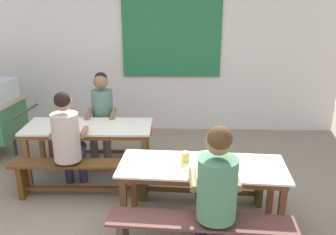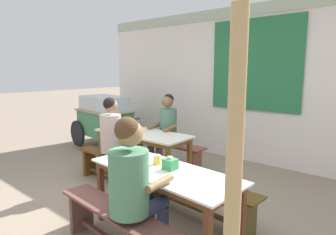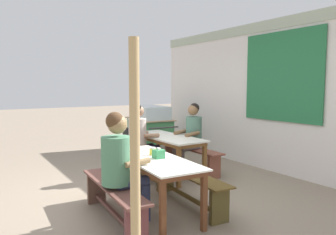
{
  "view_description": "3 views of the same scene",
  "coord_description": "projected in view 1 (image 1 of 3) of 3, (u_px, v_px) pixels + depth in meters",
  "views": [
    {
      "loc": [
        0.53,
        -3.37,
        2.33
      ],
      "look_at": [
        0.41,
        0.84,
        0.88
      ],
      "focal_mm": 38.31,
      "sensor_mm": 36.0,
      "label": 1
    },
    {
      "loc": [
        2.62,
        -2.25,
        1.72
      ],
      "look_at": [
        0.2,
        0.6,
        1.1
      ],
      "focal_mm": 30.99,
      "sensor_mm": 36.0,
      "label": 2
    },
    {
      "loc": [
        4.31,
        -2.17,
        1.64
      ],
      "look_at": [
        -0.22,
        0.71,
        1.11
      ],
      "focal_mm": 34.81,
      "sensor_mm": 36.0,
      "label": 3
    }
  ],
  "objects": [
    {
      "name": "person_center_facing",
      "position": [
        102.0,
        113.0,
        5.08
      ],
      "size": [
        0.43,
        0.57,
        1.31
      ],
      "color": "#6B5C5B",
      "rests_on": "ground_plane"
    },
    {
      "name": "tissue_box",
      "position": [
        207.0,
        158.0,
        3.59
      ],
      "size": [
        0.13,
        0.12,
        0.13
      ],
      "color": "#378D55",
      "rests_on": "dining_table_near"
    },
    {
      "name": "bench_near_front",
      "position": [
        200.0,
        234.0,
        3.19
      ],
      "size": [
        1.67,
        0.4,
        0.45
      ],
      "color": "brown",
      "rests_on": "ground_plane"
    },
    {
      "name": "person_left_back_turned",
      "position": [
        68.0,
        138.0,
        4.2
      ],
      "size": [
        0.45,
        0.58,
        1.32
      ],
      "color": "#332D4F",
      "rests_on": "ground_plane"
    },
    {
      "name": "ground_plane",
      "position": [
        129.0,
        217.0,
        3.96
      ],
      "size": [
        40.0,
        40.0,
        0.0
      ],
      "primitive_type": "plane",
      "color": "gray"
    },
    {
      "name": "condiment_jar",
      "position": [
        186.0,
        157.0,
        3.63
      ],
      "size": [
        0.09,
        0.09,
        0.1
      ],
      "color": "yellow",
      "rests_on": "dining_table_near"
    },
    {
      "name": "bench_far_front",
      "position": [
        81.0,
        174.0,
        4.27
      ],
      "size": [
        1.65,
        0.28,
        0.45
      ],
      "color": "brown",
      "rests_on": "ground_plane"
    },
    {
      "name": "bench_near_back",
      "position": [
        201.0,
        177.0,
        4.21
      ],
      "size": [
        1.61,
        0.41,
        0.45
      ],
      "color": "brown",
      "rests_on": "ground_plane"
    },
    {
      "name": "dining_table_far",
      "position": [
        89.0,
        131.0,
        4.67
      ],
      "size": [
        1.65,
        0.68,
        0.72
      ],
      "color": "white",
      "rests_on": "ground_plane"
    },
    {
      "name": "dining_table_near",
      "position": [
        202.0,
        172.0,
        3.59
      ],
      "size": [
        1.7,
        0.75,
        0.72
      ],
      "color": "silver",
      "rests_on": "ground_plane"
    },
    {
      "name": "bench_far_back",
      "position": [
        98.0,
        139.0,
        5.29
      ],
      "size": [
        1.6,
        0.34,
        0.45
      ],
      "color": "brown",
      "rests_on": "ground_plane"
    },
    {
      "name": "person_near_front",
      "position": [
        216.0,
        186.0,
        3.08
      ],
      "size": [
        0.46,
        0.57,
        1.34
      ],
      "color": "#2C3454",
      "rests_on": "ground_plane"
    },
    {
      "name": "backdrop_wall",
      "position": [
        149.0,
        46.0,
        6.15
      ],
      "size": [
        6.61,
        0.23,
        2.86
      ],
      "color": "silver",
      "rests_on": "ground_plane"
    }
  ]
}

